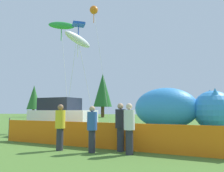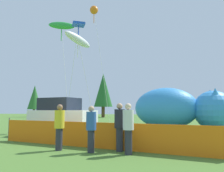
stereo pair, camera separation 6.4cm
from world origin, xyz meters
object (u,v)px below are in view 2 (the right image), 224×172
object	(u,v)px
spectator_in_blue_shirt	(59,125)
kite_orange_flower	(94,11)
kite_blue_box	(78,27)
spectator_in_green_shirt	(128,126)
kite_green_fish	(62,26)
parked_car	(61,117)
spectator_in_black_shirt	(91,127)
spectator_in_yellow_shirt	(120,125)
kite_white_ghost	(78,40)
folding_chair	(130,130)
inflatable_cat	(179,110)

from	to	relation	value
spectator_in_blue_shirt	kite_orange_flower	bearing A→B (deg)	99.61
kite_blue_box	kite_orange_flower	bearing A→B (deg)	90.58
spectator_in_green_shirt	kite_green_fish	size ratio (longest dim) A/B	0.19
parked_car	spectator_in_black_shirt	xyz separation A→B (m)	(3.26, -4.74, -0.17)
spectator_in_yellow_shirt	kite_blue_box	distance (m)	10.55
parked_car	spectator_in_black_shirt	size ratio (longest dim) A/B	2.59
spectator_in_black_shirt	kite_white_ghost	bearing A→B (deg)	114.01
kite_white_ghost	parked_car	bearing A→B (deg)	-94.43
kite_orange_flower	kite_blue_box	xyz separation A→B (m)	(0.04, -4.43, -3.30)
spectator_in_green_shirt	spectator_in_blue_shirt	bearing A→B (deg)	174.11
spectator_in_black_shirt	kite_orange_flower	xyz separation A→B (m)	(-3.27, 11.76, 10.12)
kite_orange_flower	kite_green_fish	xyz separation A→B (m)	(-1.98, -2.93, -2.51)
spectator_in_blue_shirt	spectator_in_black_shirt	xyz separation A→B (m)	(1.31, -0.17, -0.04)
parked_car	kite_orange_flower	xyz separation A→B (m)	(-0.01, 7.03, 9.95)
spectator_in_black_shirt	spectator_in_green_shirt	size ratio (longest dim) A/B	0.95
folding_chair	spectator_in_black_shirt	distance (m)	3.87
spectator_in_black_shirt	kite_orange_flower	bearing A→B (deg)	105.53
inflatable_cat	spectator_in_black_shirt	world-z (taller)	inflatable_cat
spectator_in_green_shirt	spectator_in_yellow_shirt	world-z (taller)	spectator_in_yellow_shirt
spectator_in_blue_shirt	spectator_in_green_shirt	world-z (taller)	spectator_in_green_shirt
spectator_in_blue_shirt	folding_chair	bearing A→B (deg)	56.65
parked_car	spectator_in_blue_shirt	bearing A→B (deg)	-52.30
spectator_in_green_shirt	folding_chair	bearing A→B (deg)	95.06
kite_orange_flower	spectator_in_yellow_shirt	bearing A→B (deg)	-69.48
spectator_in_black_shirt	spectator_in_green_shirt	distance (m)	1.37
kite_white_ghost	spectator_in_blue_shirt	bearing A→B (deg)	-75.24
kite_white_ghost	kite_blue_box	size ratio (longest dim) A/B	0.89
spectator_in_green_shirt	kite_orange_flower	xyz separation A→B (m)	(-4.63, 11.86, 10.08)
folding_chair	kite_blue_box	xyz separation A→B (m)	(-4.25, 3.62, 7.24)
parked_car	spectator_in_yellow_shirt	world-z (taller)	parked_car
parked_car	folding_chair	size ratio (longest dim) A/B	5.02
parked_car	kite_white_ghost	size ratio (longest dim) A/B	0.60
kite_orange_flower	kite_blue_box	world-z (taller)	kite_orange_flower
parked_car	folding_chair	bearing A→B (deg)	1.11
inflatable_cat	kite_orange_flower	world-z (taller)	kite_orange_flower
spectator_in_green_shirt	kite_blue_box	bearing A→B (deg)	121.68
inflatable_cat	kite_green_fish	bearing A→B (deg)	-161.95
parked_car	kite_blue_box	bearing A→B (deg)	103.85
spectator_in_green_shirt	spectator_in_black_shirt	bearing A→B (deg)	175.77
spectator_in_blue_shirt	spectator_in_yellow_shirt	world-z (taller)	spectator_in_yellow_shirt
inflatable_cat	spectator_in_black_shirt	xyz separation A→B (m)	(-4.18, -10.31, -0.61)
parked_car	inflatable_cat	bearing A→B (deg)	51.39
folding_chair	kite_blue_box	world-z (taller)	kite_blue_box
parked_car	kite_blue_box	distance (m)	7.14
spectator_in_black_shirt	kite_orange_flower	distance (m)	15.86
spectator_in_yellow_shirt	kite_blue_box	size ratio (longest dim) A/B	0.22
spectator_in_blue_shirt	spectator_in_yellow_shirt	size ratio (longest dim) A/B	0.98
folding_chair	spectator_in_blue_shirt	bearing A→B (deg)	48.55
spectator_in_black_shirt	inflatable_cat	bearing A→B (deg)	67.93
folding_chair	kite_orange_flower	distance (m)	13.94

